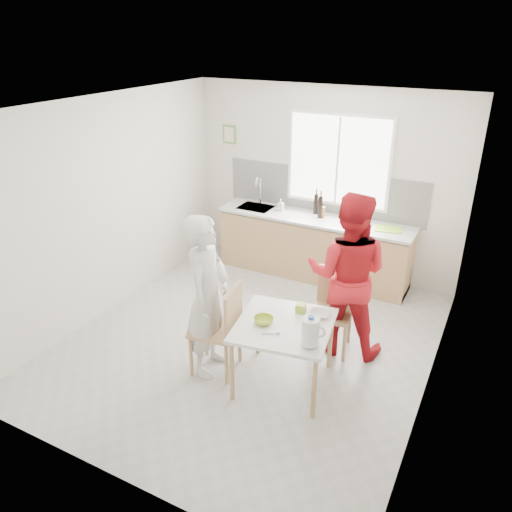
# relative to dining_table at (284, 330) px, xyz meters

# --- Properties ---
(ground) EXTENTS (4.50, 4.50, 0.00)m
(ground) POSITION_rel_dining_table_xyz_m (-0.65, 0.51, -0.64)
(ground) COLOR #B7B7B2
(ground) RESTS_ON ground
(room_shell) EXTENTS (4.50, 4.50, 4.50)m
(room_shell) POSITION_rel_dining_table_xyz_m (-0.65, 0.51, 1.00)
(room_shell) COLOR silver
(room_shell) RESTS_ON ground
(window) EXTENTS (1.50, 0.06, 1.30)m
(window) POSITION_rel_dining_table_xyz_m (-0.45, 2.73, 1.06)
(window) COLOR white
(window) RESTS_ON room_shell
(backsplash) EXTENTS (3.00, 0.02, 0.65)m
(backsplash) POSITION_rel_dining_table_xyz_m (-0.65, 2.75, 0.58)
(backsplash) COLOR white
(backsplash) RESTS_ON room_shell
(picture_frame) EXTENTS (0.22, 0.03, 0.28)m
(picture_frame) POSITION_rel_dining_table_xyz_m (-2.20, 2.74, 1.26)
(picture_frame) COLOR #5E9845
(picture_frame) RESTS_ON room_shell
(kitchen_counter) EXTENTS (2.84, 0.64, 1.37)m
(kitchen_counter) POSITION_rel_dining_table_xyz_m (-0.66, 2.46, -0.22)
(kitchen_counter) COLOR tan
(kitchen_counter) RESTS_ON ground
(dining_table) EXTENTS (1.07, 1.07, 0.72)m
(dining_table) POSITION_rel_dining_table_xyz_m (0.00, 0.00, 0.00)
(dining_table) COLOR white
(dining_table) RESTS_ON ground
(chair_left) EXTENTS (0.54, 0.54, 1.01)m
(chair_left) POSITION_rel_dining_table_xyz_m (-0.66, -0.11, -0.09)
(chair_left) COLOR tan
(chair_left) RESTS_ON ground
(chair_far) EXTENTS (0.51, 0.51, 0.96)m
(chair_far) POSITION_rel_dining_table_xyz_m (0.21, 0.87, -0.11)
(chair_far) COLOR tan
(chair_far) RESTS_ON ground
(person_white) EXTENTS (0.52, 0.70, 1.77)m
(person_white) POSITION_rel_dining_table_xyz_m (-0.81, -0.13, 0.24)
(person_white) COLOR silver
(person_white) RESTS_ON ground
(person_red) EXTENTS (1.02, 0.85, 1.88)m
(person_red) POSITION_rel_dining_table_xyz_m (0.34, 0.89, 0.30)
(person_red) COLOR red
(person_red) RESTS_ON ground
(bowl_green) EXTENTS (0.22, 0.22, 0.06)m
(bowl_green) POSITION_rel_dining_table_xyz_m (-0.19, -0.08, 0.10)
(bowl_green) COLOR #98B72A
(bowl_green) RESTS_ON dining_table
(bowl_white) EXTENTS (0.23, 0.23, 0.05)m
(bowl_white) POSITION_rel_dining_table_xyz_m (0.26, 0.29, 0.10)
(bowl_white) COLOR silver
(bowl_white) RESTS_ON dining_table
(milk_jug) EXTENTS (0.23, 0.17, 0.29)m
(milk_jug) POSITION_rel_dining_table_xyz_m (0.37, -0.23, 0.23)
(milk_jug) COLOR white
(milk_jug) RESTS_ON dining_table
(green_box) EXTENTS (0.11, 0.11, 0.09)m
(green_box) POSITION_rel_dining_table_xyz_m (0.05, 0.29, 0.12)
(green_box) COLOR #99BC2B
(green_box) RESTS_ON dining_table
(spoon) EXTENTS (0.15, 0.09, 0.01)m
(spoon) POSITION_rel_dining_table_xyz_m (-0.04, -0.23, 0.08)
(spoon) COLOR #A5A5AA
(spoon) RESTS_ON dining_table
(cutting_board) EXTENTS (0.40, 0.32, 0.01)m
(cutting_board) POSITION_rel_dining_table_xyz_m (0.39, 2.48, 0.28)
(cutting_board) COLOR #9CD932
(cutting_board) RESTS_ON kitchen_counter
(wine_bottle_a) EXTENTS (0.07, 0.07, 0.32)m
(wine_bottle_a) POSITION_rel_dining_table_xyz_m (-0.58, 2.48, 0.44)
(wine_bottle_a) COLOR black
(wine_bottle_a) RESTS_ON kitchen_counter
(wine_bottle_b) EXTENTS (0.07, 0.07, 0.30)m
(wine_bottle_b) POSITION_rel_dining_table_xyz_m (-0.70, 2.61, 0.43)
(wine_bottle_b) COLOR black
(wine_bottle_b) RESTS_ON kitchen_counter
(jar_amber) EXTENTS (0.06, 0.06, 0.16)m
(jar_amber) POSITION_rel_dining_table_xyz_m (-0.55, 2.50, 0.36)
(jar_amber) COLOR olive
(jar_amber) RESTS_ON kitchen_counter
(soap_bottle) EXTENTS (0.08, 0.08, 0.17)m
(soap_bottle) POSITION_rel_dining_table_xyz_m (-1.21, 2.50, 0.36)
(soap_bottle) COLOR #999999
(soap_bottle) RESTS_ON kitchen_counter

